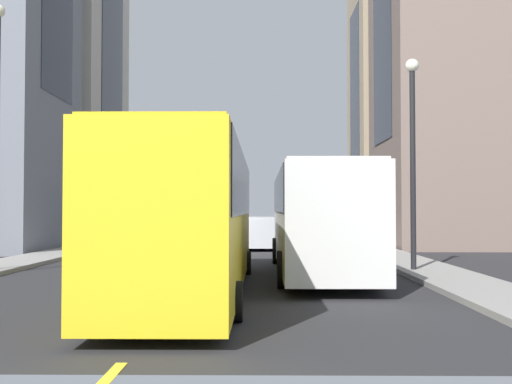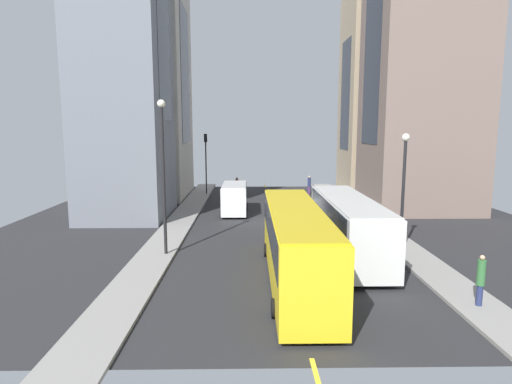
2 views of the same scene
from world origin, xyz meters
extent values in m
plane|color=#28282B|center=(0.00, 0.00, 0.00)|extent=(41.11, 41.11, 0.00)
cube|color=gray|center=(-7.45, 0.00, 0.07)|extent=(2.22, 44.00, 0.15)
cube|color=gray|center=(7.45, 0.00, 0.07)|extent=(2.22, 44.00, 0.15)
cube|color=yellow|center=(0.00, -21.00, 0.01)|extent=(0.16, 2.00, 0.01)
cube|color=yellow|center=(0.00, -15.00, 0.01)|extent=(0.16, 2.00, 0.01)
cube|color=yellow|center=(0.00, -9.00, 0.01)|extent=(0.16, 2.00, 0.01)
cube|color=yellow|center=(0.00, -3.00, 0.01)|extent=(0.16, 2.00, 0.01)
cube|color=yellow|center=(0.00, 3.00, 0.01)|extent=(0.16, 2.00, 0.01)
cube|color=yellow|center=(0.00, 9.00, 0.01)|extent=(0.16, 2.00, 0.01)
cube|color=yellow|center=(0.00, 15.00, 0.01)|extent=(0.16, 2.00, 0.01)
cube|color=yellow|center=(0.00, 21.00, 0.01)|extent=(0.16, 2.00, 0.01)
cube|color=tan|center=(-11.78, -15.58, 10.93)|extent=(6.04, 7.62, 21.86)
cube|color=#1E232D|center=(-11.78, -15.58, 10.93)|extent=(6.10, 4.19, 12.02)
cube|color=#7A665B|center=(-13.27, -5.47, 13.21)|extent=(9.03, 8.79, 26.42)
cube|color=#1E232D|center=(-13.27, -5.47, 13.21)|extent=(9.12, 4.84, 14.53)
cube|color=#B7B2A8|center=(13.57, -13.59, 12.77)|extent=(9.63, 10.34, 25.54)
cube|color=#1E232D|center=(13.57, -13.59, 12.77)|extent=(9.72, 5.68, 14.05)
cube|color=silver|center=(-3.71, 8.75, 1.77)|extent=(2.55, 11.42, 3.00)
cube|color=black|center=(-3.71, 8.75, 2.62)|extent=(2.60, 10.51, 1.20)
cube|color=beige|center=(-3.71, 8.75, 3.31)|extent=(2.45, 10.97, 0.08)
cylinder|color=black|center=(-4.88, 12.29, 0.50)|extent=(0.46, 1.00, 1.00)
cylinder|color=black|center=(-2.54, 12.29, 0.50)|extent=(0.46, 1.00, 1.00)
cylinder|color=black|center=(-4.88, 5.21, 0.50)|extent=(0.46, 1.00, 1.00)
cylinder|color=black|center=(-2.54, 5.21, 0.50)|extent=(0.46, 1.00, 1.00)
cube|color=yellow|center=(-0.20, 12.98, 1.86)|extent=(2.45, 12.91, 3.30)
cube|color=black|center=(-0.20, 12.98, 2.72)|extent=(2.50, 11.88, 1.48)
cube|color=gold|center=(-0.20, 12.98, 3.55)|extent=(2.35, 12.40, 0.08)
cylinder|color=black|center=(-1.33, 16.98, 0.38)|extent=(0.44, 0.76, 0.76)
cylinder|color=black|center=(0.93, 16.98, 0.38)|extent=(0.44, 0.76, 0.76)
cylinder|color=black|center=(-1.33, 8.97, 0.38)|extent=(0.44, 0.76, 0.76)
cylinder|color=black|center=(0.93, 8.97, 0.38)|extent=(0.44, 0.76, 0.76)
cube|color=white|center=(3.28, -3.50, 1.35)|extent=(2.05, 5.25, 2.30)
cube|color=black|center=(3.28, -3.50, 2.10)|extent=(2.09, 4.83, 0.69)
cube|color=silver|center=(3.28, -3.50, 2.54)|extent=(1.97, 5.04, 0.08)
cylinder|color=black|center=(2.34, -1.87, 0.36)|extent=(0.37, 0.72, 0.72)
cylinder|color=black|center=(4.22, -1.87, 0.36)|extent=(0.37, 0.72, 0.72)
cylinder|color=black|center=(2.34, -5.13, 0.36)|extent=(0.37, 0.72, 0.72)
cylinder|color=black|center=(4.22, -5.13, 0.36)|extent=(0.37, 0.72, 0.72)
cube|color=#B7BABF|center=(-1.63, -3.26, 0.90)|extent=(1.83, 4.37, 1.46)
cube|color=black|center=(-1.63, -3.26, 1.28)|extent=(1.87, 4.02, 0.61)
cube|color=#9C9EA2|center=(-1.63, -3.26, 1.67)|extent=(1.76, 4.20, 0.08)
cylinder|color=black|center=(-2.47, -1.91, 0.31)|extent=(0.33, 0.62, 0.62)
cylinder|color=black|center=(-0.78, -1.91, 0.31)|extent=(0.33, 0.62, 0.62)
cylinder|color=black|center=(-2.47, -4.62, 0.31)|extent=(0.33, 0.62, 0.62)
cylinder|color=black|center=(-0.78, -4.62, 0.31)|extent=(0.33, 0.62, 0.62)
cylinder|color=navy|center=(-7.41, 16.31, 0.58)|extent=(0.25, 0.25, 0.86)
cylinder|color=#336B38|center=(-7.41, 16.31, 1.55)|extent=(0.33, 0.33, 1.07)
sphere|color=tan|center=(-7.41, 16.31, 2.18)|extent=(0.20, 0.20, 0.20)
cylinder|color=#336B38|center=(3.34, -13.23, 0.36)|extent=(0.29, 0.29, 0.71)
cylinder|color=maroon|center=(3.34, -13.23, 1.24)|extent=(0.39, 0.39, 1.06)
sphere|color=#8C6647|center=(3.34, -13.23, 1.90)|extent=(0.25, 0.25, 0.25)
cylinder|color=#593372|center=(-4.74, -14.51, 0.42)|extent=(0.28, 0.28, 0.84)
cylinder|color=navy|center=(-4.74, -14.51, 1.33)|extent=(0.37, 0.37, 0.98)
sphere|color=beige|center=(-4.74, -14.51, 1.94)|extent=(0.24, 0.24, 0.24)
cylinder|color=black|center=(6.74, -13.89, 2.98)|extent=(0.14, 0.14, 5.66)
cube|color=black|center=(6.74, -13.89, 6.26)|extent=(0.32, 0.32, 0.90)
sphere|color=red|center=(6.74, -14.06, 6.51)|extent=(0.20, 0.20, 0.20)
sphere|color=orange|center=(6.74, -14.06, 6.26)|extent=(0.20, 0.20, 0.20)
sphere|color=green|center=(6.74, -14.06, 6.01)|extent=(0.20, 0.20, 0.20)
cylinder|color=black|center=(-6.84, 8.73, 3.40)|extent=(0.18, 0.18, 6.50)
sphere|color=silver|center=(-6.84, 8.73, 6.83)|extent=(0.44, 0.44, 0.44)
cylinder|color=black|center=(6.84, 8.79, 4.32)|extent=(0.18, 0.18, 8.35)
sphere|color=silver|center=(6.84, 8.79, 8.68)|extent=(0.44, 0.44, 0.44)
camera|label=1|loc=(-1.92, 28.11, 2.10)|focal=41.60mm
camera|label=2|loc=(2.00, 32.70, 7.36)|focal=29.84mm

